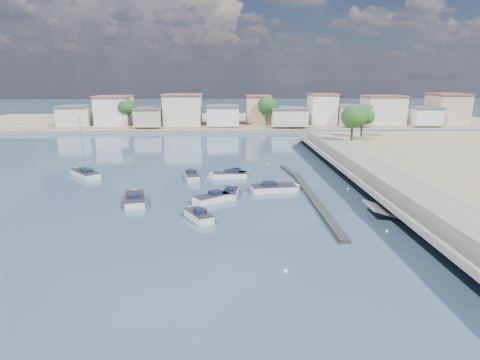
# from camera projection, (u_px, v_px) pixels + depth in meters

# --- Properties ---
(ground) EXTENTS (400.00, 400.00, 0.00)m
(ground) POSITION_uv_depth(u_px,v_px,m) (243.00, 154.00, 76.51)
(ground) COLOR #324864
(ground) RESTS_ON ground
(seawall_walkway) EXTENTS (5.00, 90.00, 1.80)m
(seawall_walkway) POSITION_uv_depth(u_px,v_px,m) (398.00, 185.00, 50.84)
(seawall_walkway) COLOR slate
(seawall_walkway) RESTS_ON ground
(breakwater) EXTENTS (2.00, 31.02, 0.35)m
(breakwater) POSITION_uv_depth(u_px,v_px,m) (308.00, 192.00, 50.29)
(breakwater) COLOR black
(breakwater) RESTS_ON ground
(far_shore_land) EXTENTS (160.00, 40.00, 1.40)m
(far_shore_land) POSITION_uv_depth(u_px,v_px,m) (236.00, 121.00, 126.66)
(far_shore_land) COLOR gray
(far_shore_land) RESTS_ON ground
(far_shore_quay) EXTENTS (160.00, 2.50, 0.80)m
(far_shore_quay) POSITION_uv_depth(u_px,v_px,m) (238.00, 131.00, 106.41)
(far_shore_quay) COLOR slate
(far_shore_quay) RESTS_ON ground
(far_town) EXTENTS (113.01, 12.80, 8.35)m
(far_town) POSITION_uv_depth(u_px,v_px,m) (276.00, 111.00, 111.41)
(far_town) COLOR beige
(far_town) RESTS_ON far_shore_land
(shore_trees) EXTENTS (74.56, 38.32, 7.92)m
(shore_trees) POSITION_uv_depth(u_px,v_px,m) (271.00, 109.00, 102.48)
(shore_trees) COLOR #38281E
(shore_trees) RESTS_ON ground
(motorboat_a) EXTENTS (3.30, 4.33, 1.48)m
(motorboat_a) POSITION_uv_depth(u_px,v_px,m) (198.00, 216.00, 41.21)
(motorboat_a) COLOR white
(motorboat_a) RESTS_ON ground
(motorboat_b) EXTENTS (2.12, 4.45, 1.48)m
(motorboat_b) POSITION_uv_depth(u_px,v_px,m) (231.00, 193.00, 49.32)
(motorboat_b) COLOR white
(motorboat_b) RESTS_ON ground
(motorboat_c) EXTENTS (5.50, 1.95, 1.48)m
(motorboat_c) POSITION_uv_depth(u_px,v_px,m) (228.00, 175.00, 58.17)
(motorboat_c) COLOR white
(motorboat_c) RESTS_ON ground
(motorboat_d) EXTENTS (4.59, 4.00, 1.48)m
(motorboat_d) POSITION_uv_depth(u_px,v_px,m) (210.00, 199.00, 46.82)
(motorboat_d) COLOR white
(motorboat_d) RESTS_ON ground
(motorboat_e) EXTENTS (3.34, 6.27, 1.48)m
(motorboat_e) POSITION_uv_depth(u_px,v_px,m) (135.00, 199.00, 46.86)
(motorboat_e) COLOR white
(motorboat_e) RESTS_ON ground
(motorboat_f) EXTENTS (3.84, 2.81, 1.48)m
(motorboat_f) POSITION_uv_depth(u_px,v_px,m) (233.00, 174.00, 58.97)
(motorboat_f) COLOR white
(motorboat_f) RESTS_ON ground
(motorboat_g) EXTENTS (2.58, 5.08, 1.48)m
(motorboat_g) POSITION_uv_depth(u_px,v_px,m) (192.00, 177.00, 57.20)
(motorboat_g) COLOR white
(motorboat_g) RESTS_ON ground
(motorboat_h) EXTENTS (6.37, 2.94, 1.48)m
(motorboat_h) POSITION_uv_depth(u_px,v_px,m) (276.00, 188.00, 51.26)
(motorboat_h) COLOR white
(motorboat_h) RESTS_ON ground
(sailboat) EXTENTS (5.67, 6.10, 9.00)m
(sailboat) POSITION_uv_depth(u_px,v_px,m) (84.00, 173.00, 59.09)
(sailboat) COLOR white
(sailboat) RESTS_ON ground
(mooring_buoys) EXTENTS (18.88, 38.13, 0.35)m
(mooring_buoys) POSITION_uv_depth(u_px,v_px,m) (287.00, 194.00, 49.85)
(mooring_buoys) COLOR white
(mooring_buoys) RESTS_ON ground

